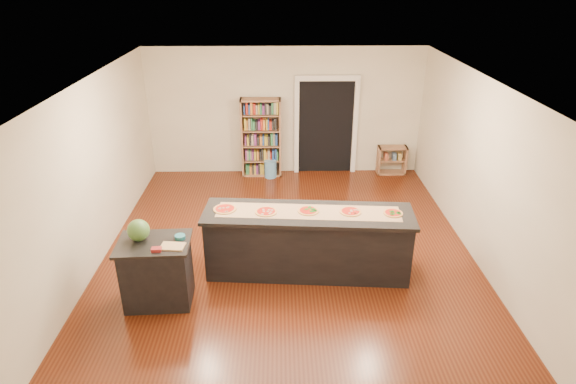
{
  "coord_description": "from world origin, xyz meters",
  "views": [
    {
      "loc": [
        -0.13,
        -6.8,
        4.28
      ],
      "look_at": [
        0.0,
        0.2,
        1.0
      ],
      "focal_mm": 30.0,
      "sensor_mm": 36.0,
      "label": 1
    }
  ],
  "objects_px": {
    "kitchen_island": "(308,242)",
    "waste_bin": "(270,169)",
    "low_shelf": "(392,160)",
    "bookshelf": "(261,138)",
    "watermelon": "(138,230)",
    "side_counter": "(157,272)"
  },
  "relations": [
    {
      "from": "kitchen_island",
      "to": "watermelon",
      "type": "height_order",
      "value": "watermelon"
    },
    {
      "from": "waste_bin",
      "to": "side_counter",
      "type": "bearing_deg",
      "value": -108.69
    },
    {
      "from": "low_shelf",
      "to": "watermelon",
      "type": "height_order",
      "value": "watermelon"
    },
    {
      "from": "side_counter",
      "to": "watermelon",
      "type": "xyz_separation_m",
      "value": [
        -0.19,
        0.06,
        0.62
      ]
    },
    {
      "from": "watermelon",
      "to": "bookshelf",
      "type": "bearing_deg",
      "value": 71.66
    },
    {
      "from": "side_counter",
      "to": "waste_bin",
      "type": "bearing_deg",
      "value": 68.79
    },
    {
      "from": "bookshelf",
      "to": "low_shelf",
      "type": "relative_size",
      "value": 2.71
    },
    {
      "from": "side_counter",
      "to": "low_shelf",
      "type": "height_order",
      "value": "side_counter"
    },
    {
      "from": "low_shelf",
      "to": "waste_bin",
      "type": "xyz_separation_m",
      "value": [
        -2.75,
        -0.17,
        -0.13
      ]
    },
    {
      "from": "waste_bin",
      "to": "bookshelf",
      "type": "bearing_deg",
      "value": 141.77
    },
    {
      "from": "side_counter",
      "to": "waste_bin",
      "type": "distance_m",
      "value": 4.65
    },
    {
      "from": "waste_bin",
      "to": "low_shelf",
      "type": "bearing_deg",
      "value": 3.54
    },
    {
      "from": "low_shelf",
      "to": "watermelon",
      "type": "distance_m",
      "value": 6.36
    },
    {
      "from": "side_counter",
      "to": "bookshelf",
      "type": "relative_size",
      "value": 0.55
    },
    {
      "from": "kitchen_island",
      "to": "watermelon",
      "type": "relative_size",
      "value": 10.44
    },
    {
      "from": "bookshelf",
      "to": "waste_bin",
      "type": "bearing_deg",
      "value": -38.23
    },
    {
      "from": "side_counter",
      "to": "bookshelf",
      "type": "distance_m",
      "value": 4.74
    },
    {
      "from": "kitchen_island",
      "to": "waste_bin",
      "type": "xyz_separation_m",
      "value": [
        -0.62,
        3.7,
        -0.32
      ]
    },
    {
      "from": "kitchen_island",
      "to": "low_shelf",
      "type": "distance_m",
      "value": 4.42
    },
    {
      "from": "low_shelf",
      "to": "waste_bin",
      "type": "relative_size",
      "value": 1.64
    },
    {
      "from": "side_counter",
      "to": "low_shelf",
      "type": "distance_m",
      "value": 6.23
    },
    {
      "from": "kitchen_island",
      "to": "watermelon",
      "type": "bearing_deg",
      "value": -160.33
    }
  ]
}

